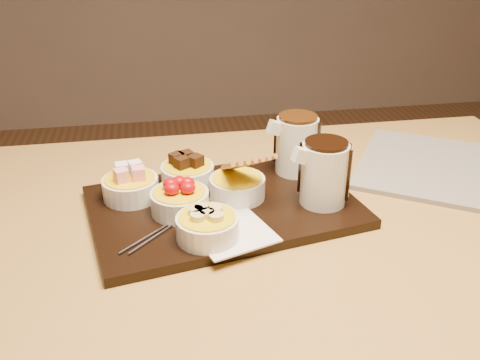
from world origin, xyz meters
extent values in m
cube|color=#AC8440|center=(0.00, 0.00, 0.73)|extent=(1.20, 0.80, 0.04)
cylinder|color=#AC8440|center=(-0.54, 0.34, 0.35)|extent=(0.06, 0.06, 0.71)
cylinder|color=#AC8440|center=(0.54, 0.34, 0.35)|extent=(0.06, 0.06, 0.71)
cube|color=black|center=(-0.11, 0.03, 0.76)|extent=(0.51, 0.38, 0.02)
cube|color=white|center=(-0.11, -0.07, 0.77)|extent=(0.15, 0.15, 0.00)
cylinder|color=silver|center=(-0.27, 0.08, 0.79)|extent=(0.10, 0.10, 0.04)
cylinder|color=silver|center=(-0.17, 0.11, 0.79)|extent=(0.10, 0.10, 0.04)
cylinder|color=silver|center=(-0.19, 0.01, 0.79)|extent=(0.10, 0.10, 0.04)
cylinder|color=silver|center=(-0.09, 0.04, 0.79)|extent=(0.10, 0.10, 0.04)
cylinder|color=silver|center=(-0.15, -0.08, 0.79)|extent=(0.10, 0.10, 0.04)
cylinder|color=silver|center=(0.06, 0.00, 0.82)|extent=(0.09, 0.09, 0.11)
cylinder|color=silver|center=(0.05, 0.13, 0.82)|extent=(0.09, 0.09, 0.11)
cube|color=beige|center=(0.38, 0.10, 0.76)|extent=(0.50, 0.48, 0.01)
camera|label=1|loc=(-0.23, -0.79, 1.24)|focal=40.00mm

